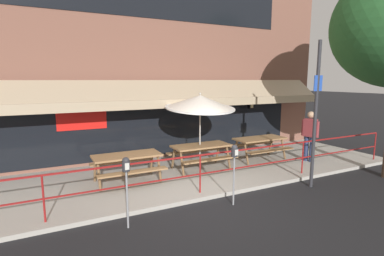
{
  "coord_description": "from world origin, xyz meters",
  "views": [
    {
      "loc": [
        -3.35,
        -5.91,
        2.86
      ],
      "look_at": [
        0.43,
        1.6,
        1.5
      ],
      "focal_mm": 28.0,
      "sensor_mm": 36.0,
      "label": 1
    }
  ],
  "objects_px": {
    "patio_umbrella_centre": "(200,102)",
    "pedestrian_walking": "(310,134)",
    "picnic_table_right": "(260,142)",
    "picnic_table_centre": "(201,150)",
    "parking_meter_far": "(234,157)",
    "street_sign_pole": "(315,114)",
    "picnic_table_left": "(127,160)",
    "parking_meter_near": "(126,171)"
  },
  "relations": [
    {
      "from": "picnic_table_centre",
      "to": "street_sign_pole",
      "type": "bearing_deg",
      "value": -50.97
    },
    {
      "from": "parking_meter_near",
      "to": "parking_meter_far",
      "type": "bearing_deg",
      "value": -0.46
    },
    {
      "from": "street_sign_pole",
      "to": "picnic_table_left",
      "type": "bearing_deg",
      "value": 152.05
    },
    {
      "from": "picnic_table_left",
      "to": "picnic_table_centre",
      "type": "bearing_deg",
      "value": 4.05
    },
    {
      "from": "street_sign_pole",
      "to": "pedestrian_walking",
      "type": "bearing_deg",
      "value": 43.99
    },
    {
      "from": "picnic_table_left",
      "to": "patio_umbrella_centre",
      "type": "distance_m",
      "value": 2.8
    },
    {
      "from": "pedestrian_walking",
      "to": "parking_meter_far",
      "type": "distance_m",
      "value": 4.57
    },
    {
      "from": "picnic_table_centre",
      "to": "street_sign_pole",
      "type": "relative_size",
      "value": 0.47
    },
    {
      "from": "picnic_table_left",
      "to": "picnic_table_right",
      "type": "relative_size",
      "value": 1.0
    },
    {
      "from": "picnic_table_right",
      "to": "parking_meter_far",
      "type": "xyz_separation_m",
      "value": [
        -2.89,
        -2.63,
        0.44
      ]
    },
    {
      "from": "pedestrian_walking",
      "to": "parking_meter_far",
      "type": "xyz_separation_m",
      "value": [
        -4.25,
        -1.68,
        0.09
      ]
    },
    {
      "from": "picnic_table_centre",
      "to": "street_sign_pole",
      "type": "height_order",
      "value": "street_sign_pole"
    },
    {
      "from": "parking_meter_near",
      "to": "street_sign_pole",
      "type": "distance_m",
      "value": 5.08
    },
    {
      "from": "picnic_table_left",
      "to": "parking_meter_near",
      "type": "distance_m",
      "value": 2.47
    },
    {
      "from": "parking_meter_far",
      "to": "street_sign_pole",
      "type": "bearing_deg",
      "value": 0.96
    },
    {
      "from": "picnic_table_left",
      "to": "pedestrian_walking",
      "type": "relative_size",
      "value": 1.05
    },
    {
      "from": "picnic_table_centre",
      "to": "pedestrian_walking",
      "type": "distance_m",
      "value": 3.84
    },
    {
      "from": "patio_umbrella_centre",
      "to": "street_sign_pole",
      "type": "distance_m",
      "value": 3.28
    },
    {
      "from": "pedestrian_walking",
      "to": "street_sign_pole",
      "type": "relative_size",
      "value": 0.44
    },
    {
      "from": "pedestrian_walking",
      "to": "parking_meter_near",
      "type": "xyz_separation_m",
      "value": [
        -6.71,
        -1.66,
        0.09
      ]
    },
    {
      "from": "pedestrian_walking",
      "to": "patio_umbrella_centre",
      "type": "bearing_deg",
      "value": 165.9
    },
    {
      "from": "picnic_table_right",
      "to": "parking_meter_near",
      "type": "height_order",
      "value": "parking_meter_near"
    },
    {
      "from": "parking_meter_far",
      "to": "street_sign_pole",
      "type": "distance_m",
      "value": 2.68
    },
    {
      "from": "picnic_table_right",
      "to": "pedestrian_walking",
      "type": "bearing_deg",
      "value": -34.85
    },
    {
      "from": "patio_umbrella_centre",
      "to": "parking_meter_far",
      "type": "distance_m",
      "value": 2.86
    },
    {
      "from": "picnic_table_centre",
      "to": "picnic_table_right",
      "type": "xyz_separation_m",
      "value": [
        2.37,
        0.09,
        0.0
      ]
    },
    {
      "from": "patio_umbrella_centre",
      "to": "street_sign_pole",
      "type": "relative_size",
      "value": 0.62
    },
    {
      "from": "picnic_table_centre",
      "to": "street_sign_pole",
      "type": "xyz_separation_m",
      "value": [
        2.03,
        -2.5,
        1.28
      ]
    },
    {
      "from": "picnic_table_right",
      "to": "street_sign_pole",
      "type": "distance_m",
      "value": 2.9
    },
    {
      "from": "picnic_table_left",
      "to": "picnic_table_right",
      "type": "distance_m",
      "value": 4.74
    },
    {
      "from": "picnic_table_right",
      "to": "parking_meter_far",
      "type": "height_order",
      "value": "parking_meter_far"
    },
    {
      "from": "parking_meter_near",
      "to": "street_sign_pole",
      "type": "height_order",
      "value": "street_sign_pole"
    },
    {
      "from": "picnic_table_right",
      "to": "pedestrian_walking",
      "type": "height_order",
      "value": "pedestrian_walking"
    },
    {
      "from": "pedestrian_walking",
      "to": "parking_meter_near",
      "type": "height_order",
      "value": "pedestrian_walking"
    },
    {
      "from": "picnic_table_left",
      "to": "pedestrian_walking",
      "type": "bearing_deg",
      "value": -6.47
    },
    {
      "from": "parking_meter_near",
      "to": "picnic_table_right",
      "type": "bearing_deg",
      "value": 25.99
    },
    {
      "from": "picnic_table_centre",
      "to": "patio_umbrella_centre",
      "type": "distance_m",
      "value": 1.48
    },
    {
      "from": "picnic_table_centre",
      "to": "picnic_table_right",
      "type": "bearing_deg",
      "value": 2.1
    },
    {
      "from": "patio_umbrella_centre",
      "to": "pedestrian_walking",
      "type": "distance_m",
      "value": 4.0
    },
    {
      "from": "patio_umbrella_centre",
      "to": "pedestrian_walking",
      "type": "height_order",
      "value": "patio_umbrella_centre"
    },
    {
      "from": "picnic_table_centre",
      "to": "picnic_table_right",
      "type": "distance_m",
      "value": 2.37
    },
    {
      "from": "picnic_table_centre",
      "to": "patio_umbrella_centre",
      "type": "height_order",
      "value": "patio_umbrella_centre"
    }
  ]
}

